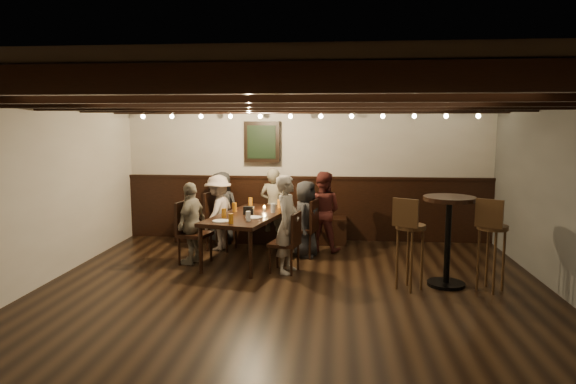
# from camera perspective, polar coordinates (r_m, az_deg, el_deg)

# --- Properties ---
(room) EXTENTS (7.00, 7.00, 7.00)m
(room) POSITION_cam_1_polar(r_m,az_deg,el_deg) (7.92, -0.43, 0.36)
(room) COLOR black
(room) RESTS_ON ground
(dining_table) EXTENTS (1.26, 2.05, 0.71)m
(dining_table) POSITION_cam_1_polar(r_m,az_deg,el_deg) (7.82, -4.24, -2.85)
(dining_table) COLOR black
(dining_table) RESTS_ON floor
(chair_left_near) EXTENTS (0.52, 0.52, 0.95)m
(chair_left_near) POSITION_cam_1_polar(r_m,az_deg,el_deg) (8.58, -7.53, -4.43)
(chair_left_near) COLOR black
(chair_left_near) RESTS_ON floor
(chair_left_far) EXTENTS (0.51, 0.51, 0.93)m
(chair_left_far) POSITION_cam_1_polar(r_m,az_deg,el_deg) (7.80, -10.40, -5.77)
(chair_left_far) COLOR black
(chair_left_far) RESTS_ON floor
(chair_right_near) EXTENTS (0.49, 0.49, 0.90)m
(chair_right_near) POSITION_cam_1_polar(r_m,az_deg,el_deg) (8.07, 1.76, -5.24)
(chair_right_near) COLOR black
(chair_right_near) RESTS_ON floor
(chair_right_far) EXTENTS (0.46, 0.46, 0.85)m
(chair_right_far) POSITION_cam_1_polar(r_m,az_deg,el_deg) (7.24, -0.29, -6.88)
(chair_right_far) COLOR black
(chair_right_far) RESTS_ON floor
(person_bench_left) EXTENTS (0.68, 0.52, 1.25)m
(person_bench_left) POSITION_cam_1_polar(r_m,az_deg,el_deg) (8.99, -7.35, -1.71)
(person_bench_left) COLOR #2A2A2C
(person_bench_left) RESTS_ON floor
(person_bench_centre) EXTENTS (0.54, 0.42, 1.32)m
(person_bench_centre) POSITION_cam_1_polar(r_m,az_deg,el_deg) (8.78, -1.63, -1.62)
(person_bench_centre) COLOR slate
(person_bench_centre) RESTS_ON floor
(person_bench_right) EXTENTS (0.73, 0.62, 1.31)m
(person_bench_right) POSITION_cam_1_polar(r_m,az_deg,el_deg) (8.38, 3.83, -2.15)
(person_bench_right) COLOR #58221E
(person_bench_right) RESTS_ON floor
(person_left_near) EXTENTS (0.63, 0.88, 1.24)m
(person_left_near) POSITION_cam_1_polar(r_m,az_deg,el_deg) (8.53, -7.75, -2.26)
(person_left_near) COLOR #B1A095
(person_left_near) RESTS_ON floor
(person_left_far) EXTENTS (0.45, 0.76, 1.22)m
(person_left_far) POSITION_cam_1_polar(r_m,az_deg,el_deg) (7.75, -10.66, -3.40)
(person_left_far) COLOR gray
(person_left_far) RESTS_ON floor
(person_right_near) EXTENTS (0.50, 0.65, 1.20)m
(person_right_near) POSITION_cam_1_polar(r_m,az_deg,el_deg) (8.00, 1.98, -3.01)
(person_right_near) COLOR black
(person_right_near) RESTS_ON floor
(person_right_far) EXTENTS (0.43, 0.56, 1.37)m
(person_right_far) POSITION_cam_1_polar(r_m,az_deg,el_deg) (7.14, -0.05, -3.60)
(person_right_far) COLOR gray
(person_right_far) RESTS_ON floor
(pint_a) EXTENTS (0.07, 0.07, 0.14)m
(pint_a) POSITION_cam_1_polar(r_m,az_deg,el_deg) (8.54, -4.19, -1.08)
(pint_a) COLOR #BF7219
(pint_a) RESTS_ON dining_table
(pint_b) EXTENTS (0.07, 0.07, 0.14)m
(pint_b) POSITION_cam_1_polar(r_m,az_deg,el_deg) (8.31, -0.94, -1.30)
(pint_b) COLOR #BF7219
(pint_b) RESTS_ON dining_table
(pint_c) EXTENTS (0.07, 0.07, 0.14)m
(pint_c) POSITION_cam_1_polar(r_m,az_deg,el_deg) (8.00, -5.96, -1.69)
(pint_c) COLOR #BF7219
(pint_c) RESTS_ON dining_table
(pint_d) EXTENTS (0.07, 0.07, 0.14)m
(pint_d) POSITION_cam_1_polar(r_m,az_deg,el_deg) (7.87, -1.67, -1.81)
(pint_d) COLOR silver
(pint_d) RESTS_ON dining_table
(pint_e) EXTENTS (0.07, 0.07, 0.14)m
(pint_e) POSITION_cam_1_polar(r_m,az_deg,el_deg) (7.48, -7.13, -2.37)
(pint_e) COLOR #BF7219
(pint_e) RESTS_ON dining_table
(pint_f) EXTENTS (0.07, 0.07, 0.14)m
(pint_f) POSITION_cam_1_polar(r_m,az_deg,el_deg) (7.22, -4.45, -2.69)
(pint_f) COLOR silver
(pint_f) RESTS_ON dining_table
(pint_g) EXTENTS (0.07, 0.07, 0.14)m
(pint_g) POSITION_cam_1_polar(r_m,az_deg,el_deg) (7.05, -6.36, -2.96)
(pint_g) COLOR #BF7219
(pint_g) RESTS_ON dining_table
(plate_near) EXTENTS (0.24, 0.24, 0.01)m
(plate_near) POSITION_cam_1_polar(r_m,az_deg,el_deg) (7.24, -7.46, -3.21)
(plate_near) COLOR white
(plate_near) RESTS_ON dining_table
(plate_far) EXTENTS (0.24, 0.24, 0.01)m
(plate_far) POSITION_cam_1_polar(r_m,az_deg,el_deg) (7.46, -3.85, -2.83)
(plate_far) COLOR white
(plate_far) RESTS_ON dining_table
(condiment_caddy) EXTENTS (0.15, 0.10, 0.12)m
(condiment_caddy) POSITION_cam_1_polar(r_m,az_deg,el_deg) (7.75, -4.39, -2.05)
(condiment_caddy) COLOR black
(condiment_caddy) RESTS_ON dining_table
(candle) EXTENTS (0.05, 0.05, 0.05)m
(candle) POSITION_cam_1_polar(r_m,az_deg,el_deg) (8.03, -2.64, -1.94)
(candle) COLOR beige
(candle) RESTS_ON dining_table
(high_top_table) EXTENTS (0.65, 0.65, 1.16)m
(high_top_table) POSITION_cam_1_polar(r_m,az_deg,el_deg) (6.84, 17.38, -3.80)
(high_top_table) COLOR black
(high_top_table) RESTS_ON floor
(bar_stool_left) EXTENTS (0.42, 0.43, 1.18)m
(bar_stool_left) POSITION_cam_1_polar(r_m,az_deg,el_deg) (6.63, 13.35, -6.89)
(bar_stool_left) COLOR #331F10
(bar_stool_left) RESTS_ON floor
(bar_stool_right) EXTENTS (0.42, 0.43, 1.18)m
(bar_stool_right) POSITION_cam_1_polar(r_m,az_deg,el_deg) (6.89, 21.61, -6.68)
(bar_stool_right) COLOR #331F10
(bar_stool_right) RESTS_ON floor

